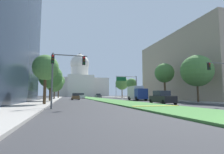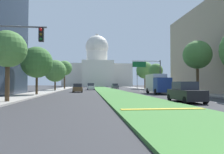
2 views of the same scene
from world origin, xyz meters
name	(u,v)px [view 1 (image 1 of 2)]	position (x,y,z in m)	size (l,w,h in m)	color
ground_plane	(91,98)	(0.00, 57.47, 0.00)	(260.00, 260.00, 0.00)	#333335
grass_median	(94,98)	(0.00, 51.72, 0.07)	(5.66, 103.45, 0.14)	#427A38
median_curb_nose	(156,106)	(0.00, 10.76, 0.16)	(5.10, 0.50, 0.04)	gold
lane_dashes_right	(120,99)	(6.72, 43.79, 0.00)	(0.16, 64.12, 0.01)	silver
sidewalk_left	(52,99)	(-12.62, 45.98, 0.07)	(4.00, 103.45, 0.15)	#9E9991
sidewalk_right	(136,98)	(12.62, 45.98, 0.07)	(4.00, 103.45, 0.15)	#9E9991
midrise_block_right	(192,68)	(21.22, 30.73, 7.73)	(13.21, 29.07, 15.47)	tan
capitol_building	(80,82)	(0.00, 114.15, 9.74)	(36.87, 23.43, 29.69)	beige
traffic_light_near_left	(62,68)	(-9.27, 11.52, 3.80)	(3.34, 0.35, 5.20)	#515456
traffic_light_near_right	(223,74)	(9.27, 11.15, 3.80)	(3.34, 0.35, 5.20)	#515456
traffic_light_far_right	(116,89)	(10.12, 59.96, 3.31)	(0.28, 0.35, 5.20)	#515456
overhead_guide_sign	(129,82)	(8.02, 40.15, 4.67)	(6.08, 0.20, 6.50)	#515456
street_tree_left_near	(46,68)	(-11.37, 17.49, 4.62)	(3.18, 3.18, 6.25)	#4C3823
street_tree_right_near	(197,71)	(11.32, 17.82, 5.08)	(5.03, 5.03, 7.61)	#4C3823
street_tree_left_mid	(50,77)	(-11.72, 28.87, 4.66)	(4.40, 4.40, 6.87)	#4C3823
street_tree_right_mid	(164,73)	(11.27, 27.17, 5.82)	(4.10, 4.10, 7.91)	#4C3823
street_tree_left_far	(55,83)	(-12.02, 46.60, 4.51)	(4.97, 4.97, 7.00)	#4C3823
street_tree_right_far	(132,84)	(11.78, 47.50, 4.80)	(3.44, 3.44, 6.56)	#4C3823
street_tree_left_distant	(59,81)	(-11.41, 59.16, 6.08)	(4.29, 4.29, 8.26)	#4C3823
street_tree_right_distant	(122,83)	(12.05, 58.38, 5.61)	(5.06, 5.06, 8.16)	#4C3823
sedan_lead_stopped	(162,98)	(4.23, 16.59, 0.86)	(2.08, 4.70, 1.85)	black
sedan_midblock	(75,97)	(-6.53, 39.07, 0.78)	(1.91, 4.27, 1.66)	brown
sedan_distant	(81,96)	(-3.96, 53.00, 0.83)	(2.02, 4.67, 1.77)	silver
sedan_far_horizon	(98,96)	(3.84, 64.25, 0.77)	(1.96, 4.69, 1.64)	#4C5156
box_truck_delivery	(137,93)	(6.67, 31.34, 1.68)	(2.40, 6.40, 3.20)	navy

